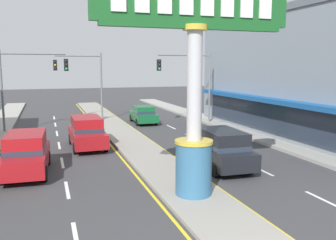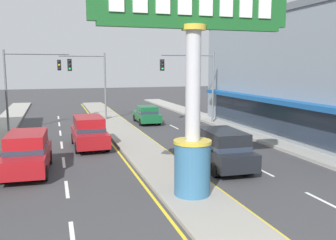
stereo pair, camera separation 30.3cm
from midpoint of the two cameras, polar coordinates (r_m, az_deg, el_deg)
median_strip at (r=24.55m, az=-5.46°, el=-3.10°), size 2.48×52.00×0.14m
sidewalk_right at (r=26.13m, az=15.13°, el=-2.61°), size 2.24×60.00×0.18m
lane_markings at (r=23.27m, az=-4.75°, el=-3.90°), size 9.22×52.00×0.01m
district_sign at (r=13.31m, az=4.63°, el=4.12°), size 7.49×1.44×7.82m
traffic_light_left_side at (r=29.07m, az=-20.60°, el=6.49°), size 4.86×0.46×6.20m
traffic_light_right_side at (r=30.66m, az=4.46°, el=7.07°), size 4.86×0.46×6.20m
traffic_light_median_far at (r=33.30m, az=-12.23°, el=6.92°), size 4.20×0.46×6.20m
sedan_near_right_lane at (r=31.93m, az=-3.11°, el=0.91°), size 1.95×4.36×1.53m
suv_far_right_lane at (r=18.01m, az=8.95°, el=-4.44°), size 2.14×4.69×1.90m
suv_near_left_lane at (r=18.20m, az=-20.90°, el=-4.77°), size 2.17×4.70×1.90m
suv_far_left_oncoming at (r=22.82m, az=-11.98°, el=-1.80°), size 2.04×4.64×1.90m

